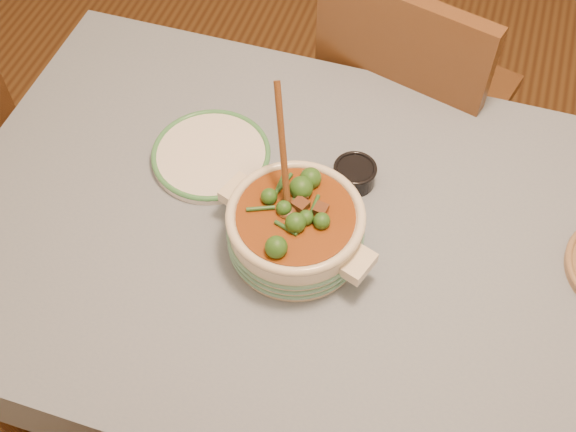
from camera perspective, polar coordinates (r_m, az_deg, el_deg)
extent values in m
plane|color=#422513|center=(2.25, 1.94, -12.48)|extent=(4.50, 4.50, 0.00)
cube|color=brown|center=(1.61, 2.65, -2.20)|extent=(1.60, 1.00, 0.05)
cube|color=gray|center=(1.58, 2.68, -1.64)|extent=(1.68, 1.08, 0.01)
cylinder|color=brown|center=(2.34, -12.16, 5.67)|extent=(0.07, 0.07, 0.70)
cylinder|color=beige|center=(1.52, 0.60, -1.18)|extent=(0.36, 0.36, 0.11)
torus|color=beige|center=(1.47, 0.61, 0.04)|extent=(0.29, 0.29, 0.02)
cube|color=beige|center=(1.46, 5.62, -3.88)|extent=(0.07, 0.09, 0.03)
cube|color=beige|center=(1.57, -4.07, 2.03)|extent=(0.07, 0.09, 0.03)
cylinder|color=brown|center=(1.48, 0.61, -0.12)|extent=(0.25, 0.25, 0.02)
cylinder|color=white|center=(1.72, -6.08, 4.76)|extent=(0.34, 0.34, 0.02)
torus|color=#419054|center=(1.71, -6.11, 4.95)|extent=(0.28, 0.28, 0.01)
cylinder|color=black|center=(1.66, 5.28, 3.25)|extent=(0.10, 0.10, 0.05)
torus|color=black|center=(1.64, 5.34, 3.78)|extent=(0.10, 0.10, 0.01)
cylinder|color=black|center=(1.65, 5.32, 3.57)|extent=(0.08, 0.08, 0.01)
cube|color=brown|center=(2.25, 10.35, 9.21)|extent=(0.58, 0.58, 0.04)
cube|color=brown|center=(1.93, 8.59, 10.82)|extent=(0.46, 0.17, 0.50)
cylinder|color=brown|center=(2.53, 15.62, 5.92)|extent=(0.04, 0.04, 0.50)
cylinder|color=brown|center=(2.61, 7.58, 9.68)|extent=(0.04, 0.04, 0.50)
cylinder|color=brown|center=(2.27, 11.63, -0.32)|extent=(0.04, 0.04, 0.50)
cylinder|color=brown|center=(2.36, 2.93, 4.00)|extent=(0.04, 0.04, 0.50)
cylinder|color=brown|center=(2.53, -19.88, 3.57)|extent=(0.04, 0.04, 0.46)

